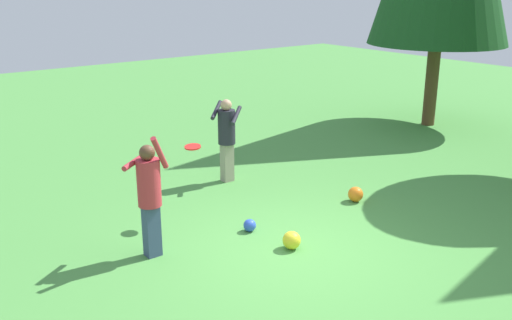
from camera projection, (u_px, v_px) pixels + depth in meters
The scene contains 7 objects.
ground_plane at pixel (295, 251), 8.59m from camera, with size 40.00×40.00×0.00m, color #4C9342.
person_thrower at pixel (149, 191), 8.16m from camera, with size 0.66×0.67×1.87m.
person_catcher at pixel (227, 133), 11.26m from camera, with size 0.73×0.74×1.67m.
frisbee at pixel (193, 147), 9.35m from camera, with size 0.38×0.38×0.05m.
ball_yellow at pixel (292, 240), 8.63m from camera, with size 0.28×0.28×0.28m, color yellow.
ball_orange at pixel (356, 194), 10.46m from camera, with size 0.28×0.28×0.28m, color orange.
ball_blue at pixel (250, 225), 9.24m from camera, with size 0.20×0.20×0.20m, color blue.
Camera 1 is at (5.78, -5.22, 3.92)m, focal length 40.28 mm.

